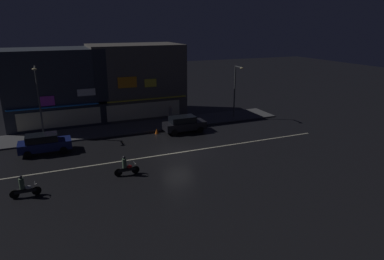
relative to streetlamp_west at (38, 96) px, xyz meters
name	(u,v)px	position (x,y,z in m)	size (l,w,h in m)	color
ground_plane	(178,153)	(10.73, -8.96, -4.22)	(140.00, 140.00, 0.00)	black
lane_divider_stripe	(178,153)	(10.73, -8.96, -4.22)	(28.60, 0.16, 0.01)	beige
sidewalk_far	(150,126)	(10.73, -0.24, -4.15)	(30.11, 4.17, 0.14)	#4C4C4F
storefront_left_block	(56,87)	(1.70, 5.14, -0.11)	(10.32, 6.73, 8.23)	#2D333D
storefront_center_block	(136,80)	(10.73, 5.20, 0.01)	(10.59, 6.86, 8.48)	#56514C
streetlamp_west	(38,96)	(0.00, 0.00, 0.00)	(0.44, 1.64, 6.90)	#47494C
streetlamp_mid	(236,87)	(20.97, -0.92, -0.43)	(0.44, 1.64, 6.08)	#47494C
pedestrian_on_sidewalk	(170,115)	(13.21, 0.02, -3.21)	(0.34, 0.34, 1.86)	gray
parked_car_near_kerb	(184,124)	(13.43, -3.57, -3.36)	(4.30, 1.98, 1.67)	black
parked_car_trailing	(44,143)	(0.08, -4.42, -3.36)	(4.30, 1.98, 1.67)	navy
motorcycle_lead	(126,167)	(5.61, -11.73, -3.59)	(1.90, 0.60, 1.52)	black
motorcycle_following	(24,188)	(-1.19, -12.50, -3.59)	(1.90, 0.60, 1.52)	black
traffic_cone	(157,131)	(10.62, -3.10, -3.95)	(0.36, 0.36, 0.55)	orange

